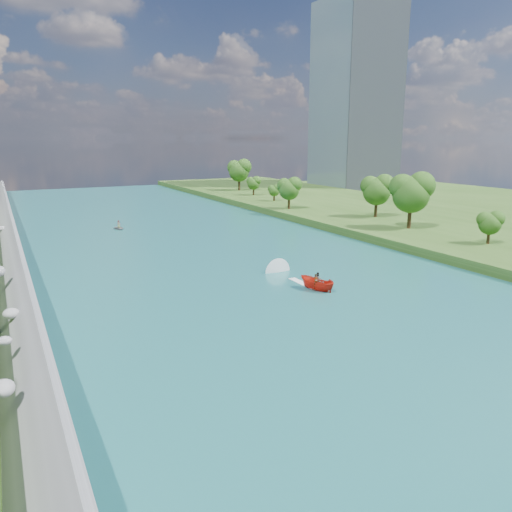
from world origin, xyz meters
TOP-DOWN VIEW (x-y plane):
  - ground at (0.00, 0.00)m, footprint 260.00×260.00m
  - river_water at (0.00, 20.00)m, footprint 55.00×240.00m
  - berm_east at (49.50, 20.00)m, footprint 44.00×240.00m
  - riprap_bank at (-25.85, 19.19)m, footprint 4.37×236.00m
  - office_tower at (82.50, 95.00)m, footprint 22.00×22.00m
  - trees_east at (37.39, 19.07)m, footprint 15.76×140.13m
  - motorboat at (5.00, 3.33)m, footprint 3.60×19.11m
  - raft at (-6.32, 51.76)m, footprint 2.69×3.35m

SIDE VIEW (x-z plane):
  - ground at x=0.00m, z-range 0.00..0.00m
  - river_water at x=0.00m, z-range 0.00..0.10m
  - raft at x=-6.32m, z-range -0.37..1.33m
  - berm_east at x=49.50m, z-range 0.00..1.50m
  - motorboat at x=5.00m, z-range -0.19..1.83m
  - riprap_bank at x=-25.85m, z-range -0.36..3.97m
  - trees_east at x=37.39m, z-range 0.75..12.67m
  - office_tower at x=82.50m, z-range 0.00..60.00m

